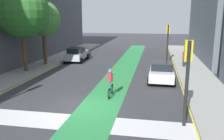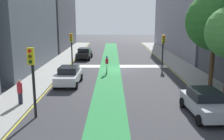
% 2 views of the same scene
% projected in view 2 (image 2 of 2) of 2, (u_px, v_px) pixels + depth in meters
% --- Properties ---
extents(ground_plane, '(120.00, 120.00, 0.00)m').
position_uv_depth(ground_plane, '(118.00, 70.00, 28.65)').
color(ground_plane, '#38383D').
extents(bike_lane_paint, '(2.40, 60.00, 0.01)m').
position_uv_depth(bike_lane_paint, '(110.00, 69.00, 28.65)').
color(bike_lane_paint, '#2D8C47').
rests_on(bike_lane_paint, ground_plane).
extents(crosswalk_band, '(12.00, 1.80, 0.01)m').
position_uv_depth(crosswalk_band, '(118.00, 66.00, 30.61)').
color(crosswalk_band, silver).
rests_on(crosswalk_band, ground_plane).
extents(sidewalk_left, '(3.00, 60.00, 0.15)m').
position_uv_depth(sidewalk_left, '(184.00, 69.00, 28.63)').
color(sidewalk_left, '#9E9E99').
rests_on(sidewalk_left, ground_plane).
extents(curb_stripe_left, '(0.16, 60.00, 0.01)m').
position_uv_depth(curb_stripe_left, '(171.00, 69.00, 28.64)').
color(curb_stripe_left, yellow).
rests_on(curb_stripe_left, ground_plane).
extents(sidewalk_right, '(3.00, 60.00, 0.15)m').
position_uv_depth(sidewalk_right, '(53.00, 69.00, 28.65)').
color(sidewalk_right, '#9E9E99').
rests_on(sidewalk_right, ground_plane).
extents(curb_stripe_right, '(0.16, 60.00, 0.01)m').
position_uv_depth(curb_stripe_right, '(66.00, 69.00, 28.66)').
color(curb_stripe_right, yellow).
rests_on(curb_stripe_right, ground_plane).
extents(traffic_signal_near_right, '(0.35, 0.52, 4.00)m').
position_uv_depth(traffic_signal_near_right, '(71.00, 44.00, 29.34)').
color(traffic_signal_near_right, black).
rests_on(traffic_signal_near_right, ground_plane).
extents(traffic_signal_near_left, '(0.35, 0.52, 3.81)m').
position_uv_depth(traffic_signal_near_left, '(163.00, 45.00, 29.46)').
color(traffic_signal_near_left, black).
rests_on(traffic_signal_near_left, ground_plane).
extents(traffic_signal_far_right, '(0.35, 0.52, 4.17)m').
position_uv_depth(traffic_signal_far_right, '(32.00, 69.00, 14.17)').
color(traffic_signal_far_right, black).
rests_on(traffic_signal_far_right, ground_plane).
extents(car_white_right_far, '(2.08, 4.23, 1.57)m').
position_uv_depth(car_white_right_far, '(69.00, 76.00, 22.13)').
color(car_white_right_far, silver).
rests_on(car_white_right_far, ground_plane).
extents(car_silver_left_far, '(2.16, 4.27, 1.57)m').
position_uv_depth(car_silver_left_far, '(205.00, 103.00, 15.06)').
color(car_silver_left_far, '#B2B7BF').
rests_on(car_silver_left_far, ground_plane).
extents(car_black_right_near, '(2.13, 4.25, 1.57)m').
position_uv_depth(car_black_right_near, '(84.00, 53.00, 35.85)').
color(car_black_right_near, black).
rests_on(car_black_right_near, ground_plane).
extents(cyclist_in_lane, '(0.32, 1.73, 1.86)m').
position_uv_depth(cyclist_in_lane, '(107.00, 64.00, 26.43)').
color(cyclist_in_lane, black).
rests_on(cyclist_in_lane, ground_plane).
extents(pedestrian_sidewalk_right_a, '(0.34, 0.34, 1.66)m').
position_uv_depth(pedestrian_sidewalk_right_a, '(20.00, 92.00, 16.62)').
color(pedestrian_sidewalk_right_a, '#262638').
rests_on(pedestrian_sidewalk_right_a, sidewalk_right).
extents(street_tree_near, '(4.77, 4.77, 7.76)m').
position_uv_depth(street_tree_near, '(215.00, 21.00, 20.26)').
color(street_tree_near, brown).
rests_on(street_tree_near, sidewalk_left).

